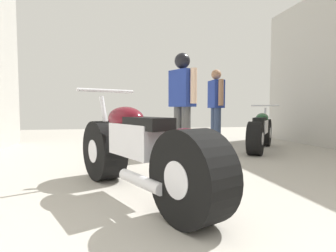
{
  "coord_description": "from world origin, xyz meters",
  "views": [
    {
      "loc": [
        -0.93,
        0.11,
        0.74
      ],
      "look_at": [
        -0.3,
        3.36,
        0.54
      ],
      "focal_mm": 28.98,
      "sensor_mm": 36.0,
      "label": 1
    }
  ],
  "objects_px": {
    "motorcycle_black_naked": "(260,132)",
    "mechanic_in_blue": "(216,102)",
    "mechanic_with_helmet": "(182,94)",
    "motorcycle_maroon_cruiser": "(139,152)"
  },
  "relations": [
    {
      "from": "motorcycle_black_naked",
      "to": "mechanic_with_helmet",
      "type": "xyz_separation_m",
      "value": [
        -1.49,
        -0.13,
        0.65
      ]
    },
    {
      "from": "motorcycle_maroon_cruiser",
      "to": "motorcycle_black_naked",
      "type": "distance_m",
      "value": 3.25
    },
    {
      "from": "motorcycle_black_naked",
      "to": "mechanic_in_blue",
      "type": "bearing_deg",
      "value": 111.91
    },
    {
      "from": "motorcycle_black_naked",
      "to": "mechanic_with_helmet",
      "type": "distance_m",
      "value": 1.63
    },
    {
      "from": "mechanic_in_blue",
      "to": "motorcycle_black_naked",
      "type": "bearing_deg",
      "value": -68.09
    },
    {
      "from": "motorcycle_maroon_cruiser",
      "to": "mechanic_with_helmet",
      "type": "bearing_deg",
      "value": 67.0
    },
    {
      "from": "motorcycle_black_naked",
      "to": "mechanic_in_blue",
      "type": "height_order",
      "value": "mechanic_in_blue"
    },
    {
      "from": "motorcycle_maroon_cruiser",
      "to": "mechanic_in_blue",
      "type": "xyz_separation_m",
      "value": [
        1.94,
        3.3,
        0.51
      ]
    },
    {
      "from": "motorcycle_black_naked",
      "to": "mechanic_with_helmet",
      "type": "height_order",
      "value": "mechanic_with_helmet"
    },
    {
      "from": "motorcycle_maroon_cruiser",
      "to": "mechanic_in_blue",
      "type": "bearing_deg",
      "value": 59.61
    }
  ]
}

